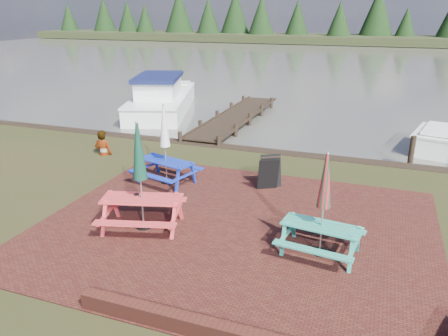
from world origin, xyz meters
TOP-DOWN VIEW (x-y plane):
  - ground at (0.00, 0.00)m, footprint 120.00×120.00m
  - paving at (0.00, 1.00)m, footprint 9.00×7.50m
  - water at (0.00, 37.00)m, footprint 120.00×60.00m
  - far_treeline at (0.00, 66.00)m, footprint 120.00×10.00m
  - picnic_table_teal at (2.02, 0.49)m, footprint 1.76×1.61m
  - picnic_table_red at (-2.01, 0.26)m, footprint 2.19×2.05m
  - picnic_table_blue at (-2.80, 2.97)m, footprint 2.00×1.87m
  - chalkboard at (0.13, 3.61)m, footprint 0.62×0.82m
  - jetty at (-3.50, 11.28)m, footprint 1.76×9.08m
  - boat_jetty at (-7.81, 12.20)m, footprint 4.82×8.01m
  - person at (-6.13, 4.61)m, footprint 0.68×0.48m

SIDE VIEW (x-z plane):
  - ground at x=0.00m, z-range 0.00..0.00m
  - water at x=0.00m, z-range -0.01..0.01m
  - paving at x=0.00m, z-range 0.00..0.02m
  - jetty at x=-3.50m, z-range -0.39..0.61m
  - boat_jetty at x=-7.81m, z-range -0.64..1.55m
  - chalkboard at x=0.13m, z-range 0.02..0.96m
  - picnic_table_teal at x=2.02m, z-range -0.33..1.88m
  - picnic_table_blue at x=-2.80m, z-range -0.35..1.98m
  - person at x=-6.13m, z-range 0.00..1.75m
  - picnic_table_red at x=-2.01m, z-range -0.38..2.15m
  - far_treeline at x=0.00m, z-range -0.77..7.33m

